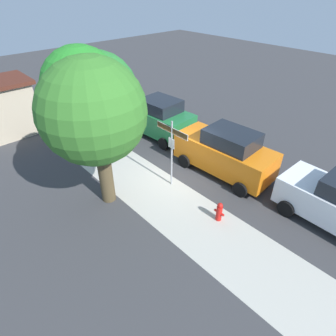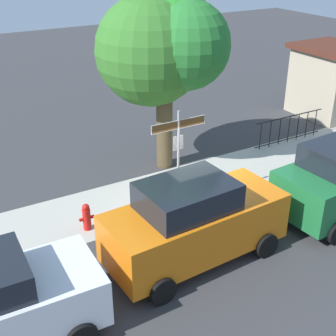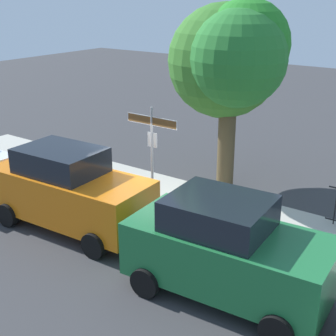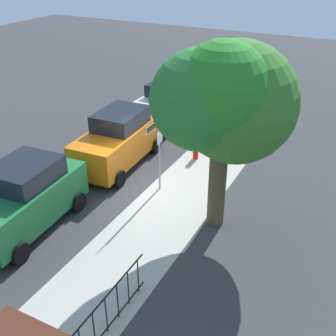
# 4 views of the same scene
# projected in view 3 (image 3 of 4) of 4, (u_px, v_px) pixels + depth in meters

# --- Properties ---
(ground_plane) EXTENTS (60.00, 60.00, 0.00)m
(ground_plane) POSITION_uv_depth(u_px,v_px,m) (152.00, 213.00, 13.55)
(ground_plane) COLOR #38383A
(sidewalk_strip) EXTENTS (24.00, 2.60, 0.00)m
(sidewalk_strip) POSITION_uv_depth(u_px,v_px,m) (237.00, 215.00, 13.45)
(sidewalk_strip) COLOR #B0ADA1
(sidewalk_strip) RESTS_ON ground_plane
(street_sign) EXTENTS (1.69, 0.07, 2.95)m
(street_sign) POSITION_uv_depth(u_px,v_px,m) (152.00, 138.00, 13.30)
(street_sign) COLOR #9EA0A5
(street_sign) RESTS_ON ground_plane
(shade_tree) EXTENTS (3.95, 3.84, 5.78)m
(shade_tree) POSITION_uv_depth(u_px,v_px,m) (232.00, 58.00, 13.99)
(shade_tree) COLOR #4D4029
(shade_tree) RESTS_ON ground_plane
(car_orange) EXTENTS (4.51, 2.15, 2.16)m
(car_orange) POSITION_uv_depth(u_px,v_px,m) (69.00, 190.00, 12.40)
(car_orange) COLOR orange
(car_orange) RESTS_ON ground_plane
(car_green) EXTENTS (4.22, 2.29, 2.12)m
(car_green) POSITION_uv_depth(u_px,v_px,m) (227.00, 250.00, 9.58)
(car_green) COLOR #1E6B37
(car_green) RESTS_ON ground_plane
(fire_hydrant) EXTENTS (0.42, 0.22, 0.78)m
(fire_hydrant) POSITION_uv_depth(u_px,v_px,m) (89.00, 172.00, 15.53)
(fire_hydrant) COLOR red
(fire_hydrant) RESTS_ON ground_plane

